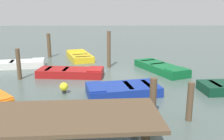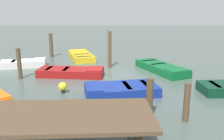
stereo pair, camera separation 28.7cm
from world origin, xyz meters
The scene contains 13 objects.
ground_plane centered at (0.00, 0.00, 0.00)m, with size 80.00×80.00×0.00m, color #4C5B56.
dock_segment centered at (1.32, 6.79, 0.84)m, with size 4.84×2.24×0.95m.
rowboat_green centered at (-2.80, -1.02, 0.22)m, with size 2.66×3.89×0.46m.
rowboat_red centered at (2.17, -0.08, 0.22)m, with size 3.53×1.58×0.46m.
rowboat_yellow centered at (2.22, -4.58, 0.22)m, with size 2.31×3.46×0.46m.
rowboat_white centered at (5.75, -2.13, 0.22)m, with size 3.45×1.80×0.46m.
rowboat_blue centered at (-0.38, 2.78, 0.22)m, with size 3.22×2.05×0.46m.
mooring_piling_center centered at (-2.35, 5.23, 0.63)m, with size 0.20×0.20×1.27m, color brown.
mooring_piling_near_left centered at (4.70, 0.42, 0.79)m, with size 0.21×0.21×1.57m, color brown.
mooring_piling_far_left centered at (-1.23, 4.98, 0.67)m, with size 0.23×0.23×1.34m, color brown.
mooring_piling_far_right centered at (4.52, -5.35, 0.87)m, with size 0.26×0.26×1.74m, color brown.
mooring_piling_mid_right centered at (0.15, -2.05, 1.10)m, with size 0.22×0.22×2.20m, color brown.
marker_buoy centered at (2.08, 2.61, 0.29)m, with size 0.36×0.36×0.48m.
Camera 2 is at (-0.04, 12.29, 3.48)m, focal length 38.63 mm.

